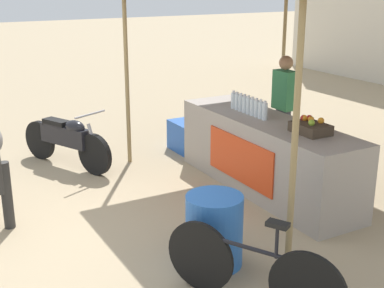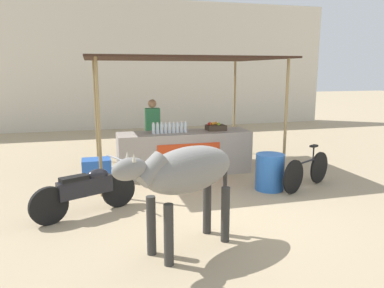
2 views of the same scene
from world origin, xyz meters
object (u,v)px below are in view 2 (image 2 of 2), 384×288
object	(u,v)px
cooler_box	(97,170)
cow	(186,174)
water_barrel	(270,172)
fruit_crate	(215,127)
motorcycle_parked	(87,190)
vendor_behind_counter	(153,133)
bicycle_leaning	(307,171)
stall_counter	(184,153)

from	to	relation	value
cooler_box	cow	distance (m)	3.75
cooler_box	water_barrel	xyz separation A→B (m)	(3.29, -1.50, 0.12)
cow	cooler_box	bearing A→B (deg)	106.93
fruit_crate	motorcycle_parked	size ratio (longest dim) A/B	0.26
fruit_crate	water_barrel	xyz separation A→B (m)	(0.57, -1.66, -0.67)
cooler_box	motorcycle_parked	distance (m)	1.94
vendor_behind_counter	water_barrel	distance (m)	3.08
motorcycle_parked	fruit_crate	bearing A→B (deg)	35.57
vendor_behind_counter	water_barrel	world-z (taller)	vendor_behind_counter
water_barrel	bicycle_leaning	world-z (taller)	bicycle_leaning
cooler_box	motorcycle_parked	bearing A→B (deg)	-95.63
vendor_behind_counter	cooler_box	xyz separation A→B (m)	(-1.36, -0.85, -0.61)
stall_counter	cooler_box	bearing A→B (deg)	-177.16
water_barrel	stall_counter	bearing A→B (deg)	129.75
fruit_crate	vendor_behind_counter	world-z (taller)	vendor_behind_counter
cooler_box	stall_counter	bearing A→B (deg)	2.84
stall_counter	vendor_behind_counter	bearing A→B (deg)	128.44
fruit_crate	bicycle_leaning	distance (m)	2.32
water_barrel	motorcycle_parked	size ratio (longest dim) A/B	0.43
stall_counter	water_barrel	bearing A→B (deg)	-50.25
stall_counter	water_barrel	xyz separation A→B (m)	(1.33, -1.60, -0.12)
cow	bicycle_leaning	size ratio (longest dim) A/B	1.21
fruit_crate	cow	bearing A→B (deg)	-114.23
vendor_behind_counter	bicycle_leaning	bearing A→B (deg)	-42.33
vendor_behind_counter	bicycle_leaning	xyz separation A→B (m)	(2.70, -2.46, -0.50)
water_barrel	motorcycle_parked	distance (m)	3.50
cooler_box	water_barrel	distance (m)	3.62
fruit_crate	cow	size ratio (longest dim) A/B	0.25
stall_counter	bicycle_leaning	bearing A→B (deg)	-39.06
water_barrel	fruit_crate	bearing A→B (deg)	109.08
bicycle_leaning	vendor_behind_counter	bearing A→B (deg)	137.67
cooler_box	fruit_crate	bearing A→B (deg)	3.29
fruit_crate	water_barrel	bearing A→B (deg)	-70.92
cooler_box	bicycle_leaning	world-z (taller)	bicycle_leaning
fruit_crate	cooler_box	size ratio (longest dim) A/B	0.73
fruit_crate	cooler_box	distance (m)	2.83
stall_counter	motorcycle_parked	size ratio (longest dim) A/B	1.80
stall_counter	fruit_crate	world-z (taller)	fruit_crate
motorcycle_parked	bicycle_leaning	bearing A→B (deg)	4.22
stall_counter	bicycle_leaning	size ratio (longest dim) A/B	2.03
cooler_box	cow	xyz separation A→B (m)	(1.07, -3.51, 0.79)
water_barrel	cow	distance (m)	3.07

